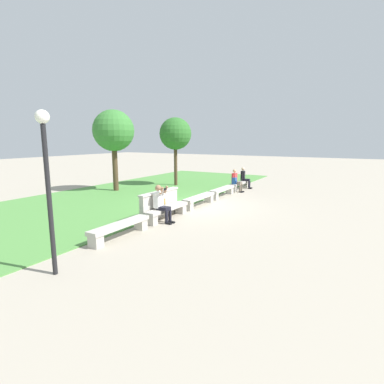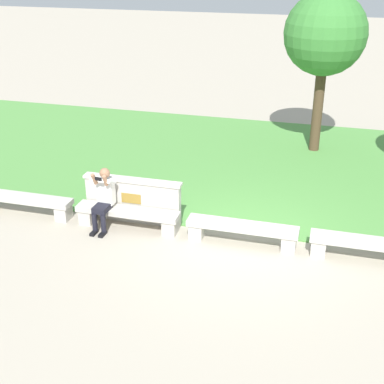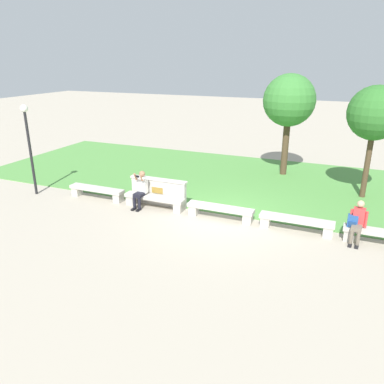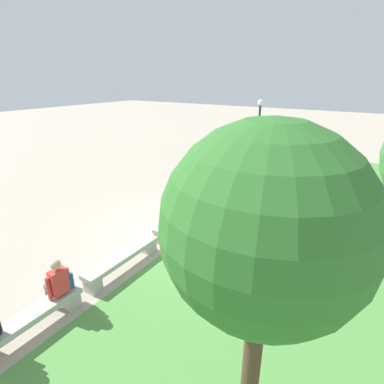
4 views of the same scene
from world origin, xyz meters
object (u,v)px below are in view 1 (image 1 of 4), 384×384
object	(u,v)px
bench_main	(120,227)
tree_behind_wall	(175,134)
bench_mid	(199,199)
person_companion	(245,177)
backpack	(234,181)
bench_far	(222,191)
bench_end	(240,184)
tree_left_background	(114,131)
person_photographer	(161,202)
lamp_post	(47,168)
person_distant	(236,180)
bench_near	(167,210)

from	to	relation	value
bench_main	tree_behind_wall	size ratio (longest dim) A/B	0.54
bench_mid	tree_behind_wall	xyz separation A→B (m)	(4.41, 4.07, 2.89)
person_companion	backpack	distance (m)	1.50
person_companion	tree_behind_wall	size ratio (longest dim) A/B	0.30
bench_far	person_companion	distance (m)	3.09
bench_end	tree_left_background	world-z (taller)	tree_left_background
bench_far	person_photographer	bearing A→B (deg)	-179.18
bench_main	bench_far	distance (m)	7.42
bench_main	lamp_post	world-z (taller)	lamp_post
bench_main	person_companion	world-z (taller)	person_companion
person_distant	tree_behind_wall	bearing A→B (deg)	86.83
bench_far	bench_near	bearing A→B (deg)	180.00
bench_main	person_photographer	xyz separation A→B (m)	(1.99, -0.08, 0.43)
bench_main	tree_left_background	size ratio (longest dim) A/B	0.50
person_companion	lamp_post	size ratio (longest dim) A/B	0.36
tree_behind_wall	bench_mid	bearing A→B (deg)	-137.34
bench_end	tree_behind_wall	xyz separation A→B (m)	(-0.54, 4.07, 2.89)
bench_near	bench_main	bearing A→B (deg)	180.00
bench_near	backpack	world-z (taller)	backpack
bench_mid	lamp_post	distance (m)	7.78
bench_near	bench_far	xyz separation A→B (m)	(4.95, 0.00, 0.00)
person_companion	tree_behind_wall	world-z (taller)	tree_behind_wall
bench_main	tree_behind_wall	bearing A→B (deg)	23.48
bench_mid	bench_end	xyz separation A→B (m)	(4.95, 0.00, 0.00)
bench_far	tree_left_background	world-z (taller)	tree_left_background
bench_far	lamp_post	xyz separation A→B (m)	(-9.98, -0.49, 2.00)
bench_end	person_distant	xyz separation A→B (m)	(-0.77, -0.07, 0.36)
backpack	person_photographer	bearing A→B (deg)	-179.57
person_companion	bench_near	bearing A→B (deg)	179.53
person_photographer	backpack	xyz separation A→B (m)	(7.01, 0.05, -0.11)
bench_mid	tree_left_background	xyz separation A→B (m)	(1.06, 5.94, 3.01)
bench_main	lamp_post	xyz separation A→B (m)	(-2.55, -0.49, 2.00)
bench_end	tree_left_background	size ratio (longest dim) A/B	0.50
bench_near	person_companion	size ratio (longest dim) A/B	1.79
person_photographer	backpack	distance (m)	7.01
tree_behind_wall	bench_near	bearing A→B (deg)	-149.44
tree_left_background	lamp_post	world-z (taller)	tree_left_background
tree_left_background	lamp_post	xyz separation A→B (m)	(-8.56, -6.43, -1.02)
lamp_post	bench_mid	bearing A→B (deg)	3.76
bench_main	lamp_post	size ratio (longest dim) A/B	0.65
bench_near	bench_mid	xyz separation A→B (m)	(2.47, 0.00, 0.00)
bench_mid	bench_far	distance (m)	2.47
tree_left_background	person_photographer	bearing A→B (deg)	-123.78
person_companion	tree_behind_wall	distance (m)	4.97
person_companion	person_distant	bearing A→B (deg)	-180.00
person_photographer	bench_main	bearing A→B (deg)	177.76
bench_far	tree_behind_wall	xyz separation A→B (m)	(1.94, 4.07, 2.89)
tree_behind_wall	tree_left_background	bearing A→B (deg)	150.81
person_photographer	tree_left_background	world-z (taller)	tree_left_background
bench_mid	person_distant	size ratio (longest dim) A/B	1.79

